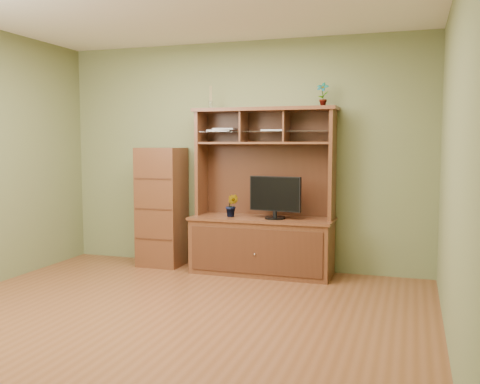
% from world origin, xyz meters
% --- Properties ---
extents(room, '(4.54, 4.04, 2.74)m').
position_xyz_m(room, '(0.00, 0.00, 1.35)').
color(room, brown).
rests_on(room, ground).
extents(media_hutch, '(1.66, 0.61, 1.90)m').
position_xyz_m(media_hutch, '(0.34, 1.73, 0.52)').
color(media_hutch, '#422213').
rests_on(media_hutch, room).
extents(monitor, '(0.60, 0.23, 0.48)m').
position_xyz_m(monitor, '(0.51, 1.64, 0.90)').
color(monitor, black).
rests_on(monitor, media_hutch).
extents(orchid_plant, '(0.15, 0.12, 0.27)m').
position_xyz_m(orchid_plant, '(-0.00, 1.65, 0.78)').
color(orchid_plant, '#2C551D').
rests_on(orchid_plant, media_hutch).
extents(top_plant, '(0.15, 0.12, 0.27)m').
position_xyz_m(top_plant, '(1.00, 1.80, 2.03)').
color(top_plant, '#286322').
rests_on(top_plant, media_hutch).
extents(reed_diffuser, '(0.05, 0.05, 0.27)m').
position_xyz_m(reed_diffuser, '(-0.32, 1.80, 2.01)').
color(reed_diffuser, silver).
rests_on(reed_diffuser, media_hutch).
extents(magazines, '(0.95, 0.25, 0.04)m').
position_xyz_m(magazines, '(0.02, 1.80, 1.65)').
color(magazines, '#B6B6BB').
rests_on(magazines, media_hutch).
extents(side_cabinet, '(0.52, 0.47, 1.44)m').
position_xyz_m(side_cabinet, '(-0.94, 1.75, 0.72)').
color(side_cabinet, '#422213').
rests_on(side_cabinet, room).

